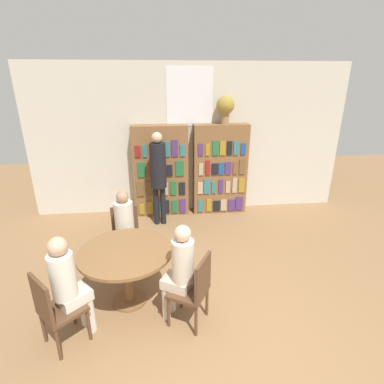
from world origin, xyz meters
TOP-DOWN VIEW (x-y plane):
  - ground_plane at (0.00, 0.00)m, footprint 16.00×16.00m
  - wall_back at (0.00, 3.88)m, footprint 6.40×0.07m
  - bookshelf_left at (-0.61, 3.69)m, footprint 1.10×0.34m
  - bookshelf_right at (0.61, 3.69)m, footprint 1.10×0.34m
  - flower_vase at (0.67, 3.69)m, footprint 0.35×0.35m
  - reading_table at (-1.06, 1.01)m, footprint 1.14×1.14m
  - chair_near_camera at (-1.73, 0.40)m, footprint 0.57×0.57m
  - chair_left_side at (-1.17, 1.92)m, footprint 0.44×0.44m
  - chair_far_side at (-0.27, 0.57)m, footprint 0.55×0.55m
  - seated_reader_left at (-1.15, 1.74)m, footprint 0.30×0.39m
  - seated_reader_right at (-0.43, 0.66)m, footprint 0.40×0.38m
  - seated_reader_back at (-1.60, 0.52)m, footprint 0.41×0.40m
  - librarian_standing at (-0.65, 3.19)m, footprint 0.29×0.56m

SIDE VIEW (x-z plane):
  - ground_plane at x=0.00m, z-range 0.00..0.00m
  - chair_near_camera at x=-1.73m, z-range 0.05..0.94m
  - chair_left_side at x=-1.17m, z-range 0.05..0.94m
  - chair_far_side at x=-0.27m, z-range 0.05..0.94m
  - reading_table at x=-1.06m, z-range 0.24..1.00m
  - seated_reader_left at x=-1.15m, z-range 0.08..1.32m
  - seated_reader_right at x=-0.43m, z-range 0.08..1.33m
  - seated_reader_back at x=-1.60m, z-range 0.09..1.34m
  - bookshelf_right at x=0.61m, z-range 0.00..1.84m
  - bookshelf_left at x=-0.61m, z-range 0.00..1.84m
  - librarian_standing at x=-0.65m, z-range 0.20..2.00m
  - wall_back at x=0.00m, z-range 0.01..3.01m
  - flower_vase at x=0.67m, z-range 1.91..2.44m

